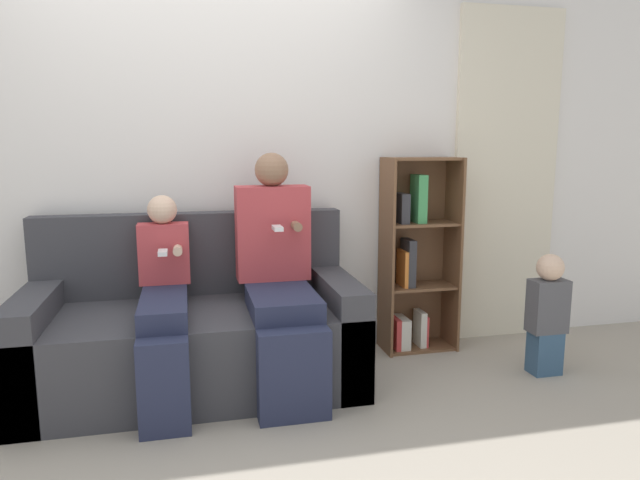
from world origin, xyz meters
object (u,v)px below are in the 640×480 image
object	(u,v)px
couch	(196,335)
adult_seated	(279,269)
child_seated	(164,301)
toddler_standing	(547,313)
bookshelf	(414,261)

from	to	relation	value
couch	adult_seated	xyz separation A→B (m)	(0.47, -0.08, 0.38)
adult_seated	child_seated	world-z (taller)	adult_seated
couch	toddler_standing	xyz separation A→B (m)	(2.07, -0.29, 0.08)
toddler_standing	child_seated	bearing A→B (deg)	176.26
bookshelf	child_seated	bearing A→B (deg)	-163.84
bookshelf	toddler_standing	bearing A→B (deg)	-45.35
child_seated	toddler_standing	xyz separation A→B (m)	(2.23, -0.15, -0.17)
adult_seated	child_seated	bearing A→B (deg)	-173.78
adult_seated	bookshelf	xyz separation A→B (m)	(0.99, 0.40, -0.08)
couch	toddler_standing	size ratio (longest dim) A/B	2.48
couch	toddler_standing	bearing A→B (deg)	-8.03
child_seated	toddler_standing	bearing A→B (deg)	-3.74
toddler_standing	bookshelf	world-z (taller)	bookshelf
couch	child_seated	distance (m)	0.33
adult_seated	child_seated	distance (m)	0.65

